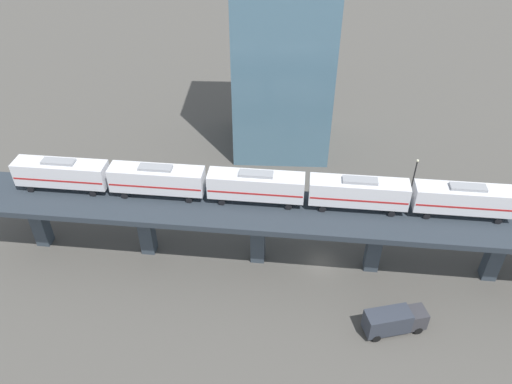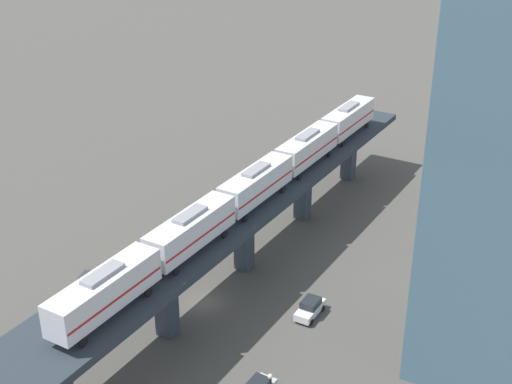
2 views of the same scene
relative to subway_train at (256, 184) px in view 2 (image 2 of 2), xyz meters
The scene contains 5 objects.
ground_plane 14.42m from the subway_train, 77.36° to the left, with size 400.00×400.00×0.00m, color #4C4944.
elevated_viaduct 9.61m from the subway_train, 77.16° to the left, with size 14.33×92.35×8.72m.
subway_train is the anchor object (origin of this frame).
street_car_white 15.07m from the subway_train, 148.98° to the left, with size 2.11×4.48×1.89m.
delivery_truck 22.74m from the subway_train, 52.60° to the left, with size 3.93×7.53×3.20m.
Camera 2 is at (-35.06, 55.80, 45.18)m, focal length 50.00 mm.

